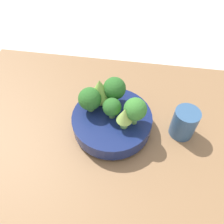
% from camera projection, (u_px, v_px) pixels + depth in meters
% --- Properties ---
extents(ground_plane, '(6.00, 6.00, 0.00)m').
position_uv_depth(ground_plane, '(118.00, 137.00, 0.73)').
color(ground_plane, silver).
extents(table, '(1.18, 0.74, 0.03)m').
position_uv_depth(table, '(118.00, 135.00, 0.72)').
color(table, olive).
rests_on(table, ground_plane).
extents(bowl, '(0.25, 0.25, 0.06)m').
position_uv_depth(bowl, '(112.00, 121.00, 0.69)').
color(bowl, navy).
rests_on(bowl, table).
extents(romanesco_piece_near, '(0.05, 0.05, 0.08)m').
position_uv_depth(romanesco_piece_near, '(125.00, 116.00, 0.61)').
color(romanesco_piece_near, '#6BA34C').
rests_on(romanesco_piece_near, bowl).
extents(broccoli_floret_left, '(0.07, 0.07, 0.08)m').
position_uv_depth(broccoli_floret_left, '(90.00, 99.00, 0.65)').
color(broccoli_floret_left, '#609347').
rests_on(broccoli_floret_left, bowl).
extents(broccoli_floret_center, '(0.06, 0.06, 0.07)m').
position_uv_depth(broccoli_floret_center, '(112.00, 107.00, 0.64)').
color(broccoli_floret_center, '#609347').
rests_on(broccoli_floret_center, bowl).
extents(broccoli_floret_right, '(0.07, 0.07, 0.09)m').
position_uv_depth(broccoli_floret_right, '(135.00, 110.00, 0.61)').
color(broccoli_floret_right, '#6BA34C').
rests_on(broccoli_floret_right, bowl).
extents(romanesco_piece_far, '(0.07, 0.07, 0.10)m').
position_uv_depth(romanesco_piece_far, '(100.00, 89.00, 0.66)').
color(romanesco_piece_far, '#7AB256').
rests_on(romanesco_piece_far, bowl).
extents(broccoli_floret_back, '(0.07, 0.07, 0.09)m').
position_uv_depth(broccoli_floret_back, '(114.00, 89.00, 0.66)').
color(broccoli_floret_back, '#7AB256').
rests_on(broccoli_floret_back, bowl).
extents(cup, '(0.08, 0.08, 0.10)m').
position_uv_depth(cup, '(184.00, 123.00, 0.67)').
color(cup, '#33567F').
rests_on(cup, table).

